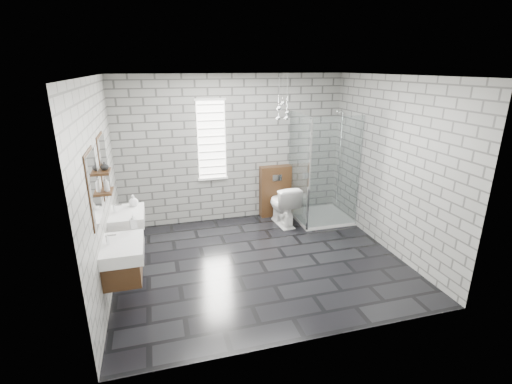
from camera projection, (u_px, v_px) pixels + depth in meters
name	position (u px, v px, depth m)	size (l,w,h in m)	color
floor	(260.00, 261.00, 5.65)	(4.20, 3.60, 0.02)	black
ceiling	(261.00, 75.00, 4.78)	(4.20, 3.60, 0.02)	white
wall_back	(233.00, 150.00, 6.87)	(4.20, 0.02, 2.70)	gray
wall_front	(313.00, 227.00, 3.56)	(4.20, 0.02, 2.70)	gray
wall_left	(100.00, 189.00, 4.68)	(0.02, 3.60, 2.70)	gray
wall_right	(391.00, 166.00, 5.75)	(0.02, 3.60, 2.70)	gray
vanity_left	(119.00, 251.00, 4.36)	(0.47, 0.70, 1.57)	#472B16
vanity_right	(124.00, 218.00, 5.29)	(0.47, 0.70, 1.57)	#472B16
shelf_lower	(107.00, 191.00, 4.66)	(0.14, 0.30, 0.03)	#472B16
shelf_upper	(104.00, 172.00, 4.58)	(0.14, 0.30, 0.03)	#472B16
window	(212.00, 140.00, 6.67)	(0.56, 0.05, 1.48)	white
cistern_panel	(275.00, 191.00, 7.24)	(0.60, 0.20, 1.00)	#472B16
flush_plate	(277.00, 178.00, 7.05)	(0.18, 0.01, 0.12)	silver
shower_enclosure	(319.00, 196.00, 6.95)	(1.00, 1.00, 2.03)	white
pendant_cluster	(283.00, 111.00, 6.45)	(0.29, 0.27, 0.79)	silver
toilet	(283.00, 205.00, 6.86)	(0.43, 0.75, 0.77)	white
soap_bottle_a	(133.00, 221.00, 4.72)	(0.08, 0.08, 0.18)	#B2B2B2
soap_bottle_b	(133.00, 201.00, 5.46)	(0.14, 0.14, 0.18)	#B2B2B2
soap_bottle_c	(106.00, 184.00, 4.60)	(0.07, 0.07, 0.18)	#B2B2B2
vase	(104.00, 166.00, 4.57)	(0.10, 0.10, 0.10)	#B2B2B2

